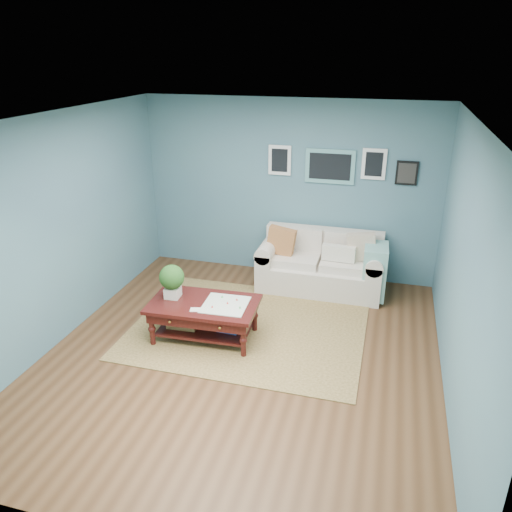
% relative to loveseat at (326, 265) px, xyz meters
% --- Properties ---
extents(room_shell, '(5.00, 5.02, 2.70)m').
position_rel_loveseat_xyz_m(room_shell, '(-0.67, -1.97, 0.97)').
color(room_shell, brown).
rests_on(room_shell, ground).
extents(area_rug, '(2.93, 2.34, 0.01)m').
position_rel_loveseat_xyz_m(area_rug, '(-0.78, -1.40, -0.38)').
color(area_rug, brown).
rests_on(area_rug, ground).
extents(loveseat, '(1.85, 0.84, 0.95)m').
position_rel_loveseat_xyz_m(loveseat, '(0.00, 0.00, 0.00)').
color(loveseat, beige).
rests_on(loveseat, ground).
extents(coffee_table, '(1.34, 0.82, 0.92)m').
position_rel_loveseat_xyz_m(coffee_table, '(-1.32, -1.77, 0.02)').
color(coffee_table, '#320B0A').
rests_on(coffee_table, ground).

